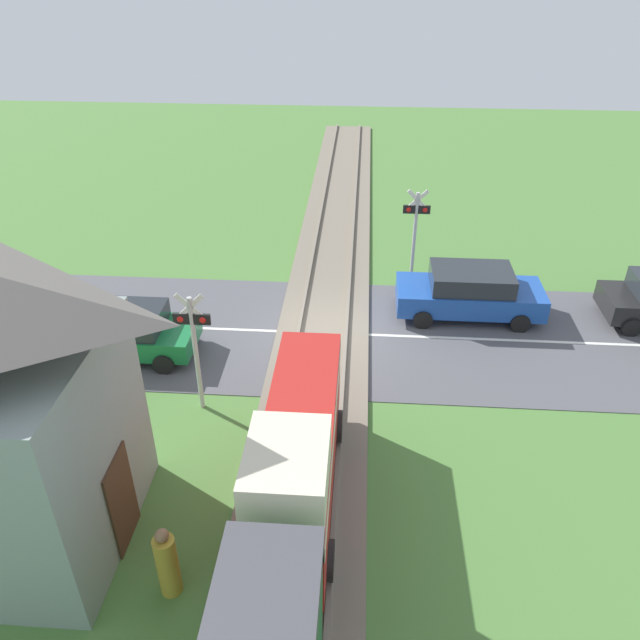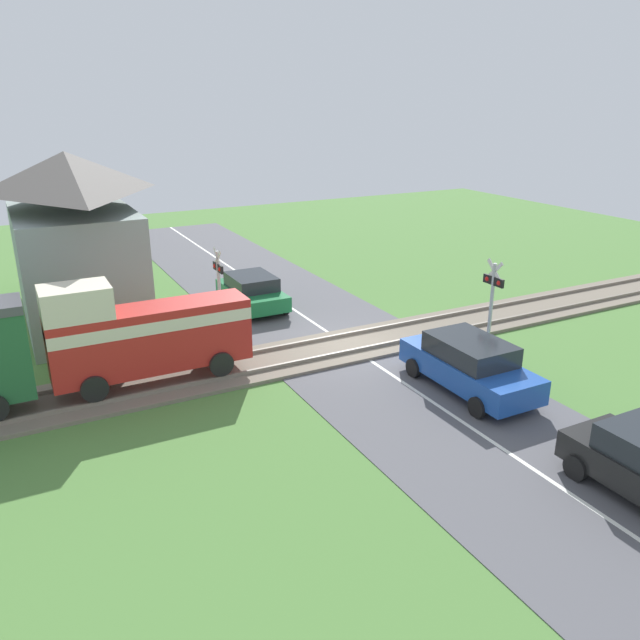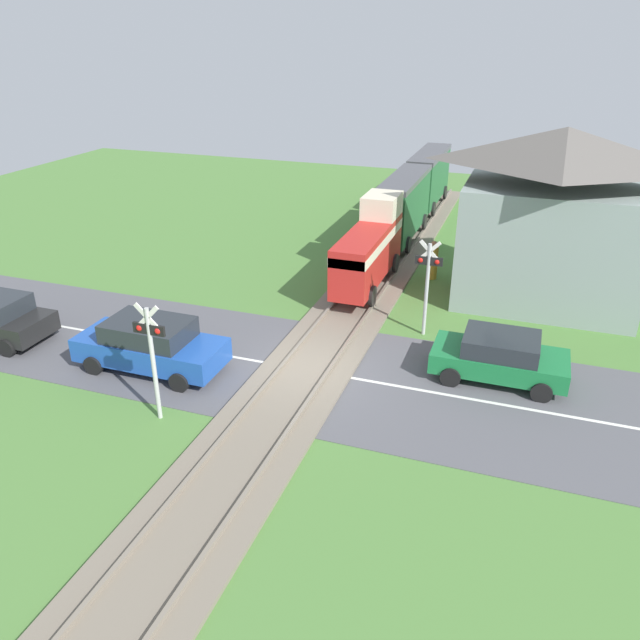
{
  "view_description": "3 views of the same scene",
  "coord_description": "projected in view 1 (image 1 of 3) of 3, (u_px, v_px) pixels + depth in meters",
  "views": [
    {
      "loc": [
        -1.06,
        15.98,
        10.37
      ],
      "look_at": [
        0.0,
        1.16,
        1.2
      ],
      "focal_mm": 35.0,
      "sensor_mm": 36.0,
      "label": 1
    },
    {
      "loc": [
        -17.46,
        10.26,
        8.24
      ],
      "look_at": [
        0.0,
        1.16,
        1.2
      ],
      "focal_mm": 35.0,
      "sensor_mm": 36.0,
      "label": 2
    },
    {
      "loc": [
        5.87,
        -15.52,
        9.58
      ],
      "look_at": [
        0.0,
        1.16,
        1.2
      ],
      "focal_mm": 35.0,
      "sensor_mm": 36.0,
      "label": 3
    }
  ],
  "objects": [
    {
      "name": "ground_plane",
      "position": [
        323.0,
        333.0,
        19.08
      ],
      "size": [
        60.0,
        60.0,
        0.0
      ],
      "primitive_type": "plane",
      "color": "#4C7A38"
    },
    {
      "name": "road_surface",
      "position": [
        323.0,
        333.0,
        19.07
      ],
      "size": [
        48.0,
        6.4,
        0.02
      ],
      "color": "#515156",
      "rests_on": "ground_plane"
    },
    {
      "name": "track_bed",
      "position": [
        323.0,
        332.0,
        19.04
      ],
      "size": [
        2.8,
        48.0,
        0.24
      ],
      "color": "#756B5B",
      "rests_on": "ground_plane"
    },
    {
      "name": "car_near_crossing",
      "position": [
        470.0,
        292.0,
        19.59
      ],
      "size": [
        4.55,
        1.99,
        1.61
      ],
      "color": "#1E4CA8",
      "rests_on": "ground_plane"
    },
    {
      "name": "car_far_side",
      "position": [
        127.0,
        331.0,
        17.79
      ],
      "size": [
        3.9,
        1.98,
        1.44
      ],
      "color": "#197038",
      "rests_on": "ground_plane"
    },
    {
      "name": "crossing_signal_west_approach",
      "position": [
        415.0,
        224.0,
        20.9
      ],
      "size": [
        0.9,
        0.18,
        3.35
      ],
      "color": "#B7B7B7",
      "rests_on": "ground_plane"
    },
    {
      "name": "crossing_signal_east_approach",
      "position": [
        194.0,
        337.0,
        15.01
      ],
      "size": [
        0.9,
        0.18,
        3.35
      ],
      "color": "#B7B7B7",
      "rests_on": "ground_plane"
    },
    {
      "name": "pedestrian_by_station",
      "position": [
        167.0,
        564.0,
        11.22
      ],
      "size": [
        0.4,
        0.4,
        1.63
      ],
      "color": "gold",
      "rests_on": "ground_plane"
    }
  ]
}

